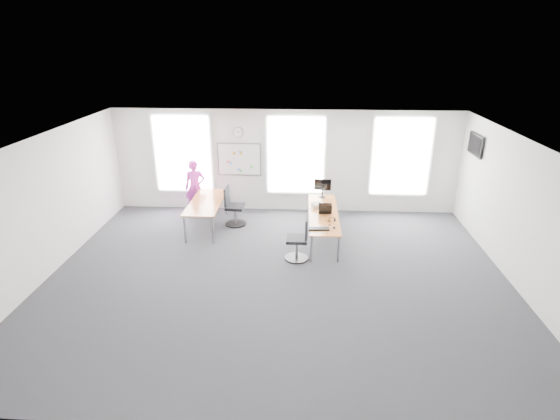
# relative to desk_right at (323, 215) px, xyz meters

# --- Properties ---
(floor) EXTENTS (10.00, 10.00, 0.00)m
(floor) POSITION_rel_desk_right_xyz_m (-1.06, -2.10, -0.64)
(floor) COLOR #242429
(floor) RESTS_ON ground
(ceiling) EXTENTS (10.00, 10.00, 0.00)m
(ceiling) POSITION_rel_desk_right_xyz_m (-1.06, -2.10, 2.36)
(ceiling) COLOR silver
(ceiling) RESTS_ON ground
(wall_back) EXTENTS (10.00, 0.00, 10.00)m
(wall_back) POSITION_rel_desk_right_xyz_m (-1.06, 1.90, 0.86)
(wall_back) COLOR white
(wall_back) RESTS_ON ground
(wall_front) EXTENTS (10.00, 0.00, 10.00)m
(wall_front) POSITION_rel_desk_right_xyz_m (-1.06, -6.10, 0.86)
(wall_front) COLOR white
(wall_front) RESTS_ON ground
(wall_left) EXTENTS (0.00, 10.00, 10.00)m
(wall_left) POSITION_rel_desk_right_xyz_m (-6.06, -2.10, 0.86)
(wall_left) COLOR white
(wall_left) RESTS_ON ground
(wall_right) EXTENTS (0.00, 10.00, 10.00)m
(wall_right) POSITION_rel_desk_right_xyz_m (3.94, -2.10, 0.86)
(wall_right) COLOR white
(wall_right) RESTS_ON ground
(window_left) EXTENTS (1.60, 0.06, 2.20)m
(window_left) POSITION_rel_desk_right_xyz_m (-4.06, 1.87, 1.06)
(window_left) COLOR silver
(window_left) RESTS_ON wall_back
(window_mid) EXTENTS (1.60, 0.06, 2.20)m
(window_mid) POSITION_rel_desk_right_xyz_m (-0.76, 1.87, 1.06)
(window_mid) COLOR silver
(window_mid) RESTS_ON wall_back
(window_right) EXTENTS (1.60, 0.06, 2.20)m
(window_right) POSITION_rel_desk_right_xyz_m (2.24, 1.87, 1.06)
(window_right) COLOR silver
(window_right) RESTS_ON wall_back
(desk_right) EXTENTS (0.74, 2.79, 0.68)m
(desk_right) POSITION_rel_desk_right_xyz_m (0.00, 0.00, 0.00)
(desk_right) COLOR #B27235
(desk_right) RESTS_ON ground
(desk_left) EXTENTS (0.84, 2.10, 0.77)m
(desk_left) POSITION_rel_desk_right_xyz_m (-3.13, 0.45, 0.07)
(desk_left) COLOR #B27235
(desk_left) RESTS_ON ground
(chair_right) EXTENTS (0.56, 0.56, 1.06)m
(chair_right) POSITION_rel_desk_right_xyz_m (-0.59, -1.23, -0.17)
(chair_right) COLOR black
(chair_right) RESTS_ON ground
(chair_left) EXTENTS (0.58, 0.58, 1.08)m
(chair_left) POSITION_rel_desk_right_xyz_m (-2.45, 0.70, -0.16)
(chair_left) COLOR black
(chair_left) RESTS_ON ground
(person) EXTENTS (0.66, 0.51, 1.61)m
(person) POSITION_rel_desk_right_xyz_m (-3.67, 1.46, 0.17)
(person) COLOR #E437C1
(person) RESTS_ON ground
(whiteboard) EXTENTS (1.20, 0.03, 0.90)m
(whiteboard) POSITION_rel_desk_right_xyz_m (-2.41, 1.87, 0.91)
(whiteboard) COLOR white
(whiteboard) RESTS_ON wall_back
(wall_clock) EXTENTS (0.30, 0.04, 0.30)m
(wall_clock) POSITION_rel_desk_right_xyz_m (-2.41, 1.87, 1.71)
(wall_clock) COLOR gray
(wall_clock) RESTS_ON wall_back
(tv) EXTENTS (0.06, 0.90, 0.55)m
(tv) POSITION_rel_desk_right_xyz_m (3.89, 0.90, 1.66)
(tv) COLOR black
(tv) RESTS_ON wall_right
(keyboard) EXTENTS (0.51, 0.21, 0.02)m
(keyboard) POSITION_rel_desk_right_xyz_m (-0.14, -1.03, 0.06)
(keyboard) COLOR black
(keyboard) RESTS_ON desk_right
(mouse) EXTENTS (0.09, 0.13, 0.05)m
(mouse) POSITION_rel_desk_right_xyz_m (0.21, -0.96, 0.07)
(mouse) COLOR black
(mouse) RESTS_ON desk_right
(lens_cap) EXTENTS (0.06, 0.06, 0.01)m
(lens_cap) POSITION_rel_desk_right_xyz_m (0.12, -0.78, 0.05)
(lens_cap) COLOR black
(lens_cap) RESTS_ON desk_right
(headphones) EXTENTS (0.17, 0.09, 0.10)m
(headphones) POSITION_rel_desk_right_xyz_m (0.18, -0.53, 0.09)
(headphones) COLOR black
(headphones) RESTS_ON desk_right
(laptop_sleeve) EXTENTS (0.33, 0.18, 0.27)m
(laptop_sleeve) POSITION_rel_desk_right_xyz_m (0.04, -0.06, 0.18)
(laptop_sleeve) COLOR black
(laptop_sleeve) RESTS_ON desk_right
(paper_stack) EXTENTS (0.38, 0.33, 0.11)m
(paper_stack) POSITION_rel_desk_right_xyz_m (-0.12, 0.40, 0.10)
(paper_stack) COLOR beige
(paper_stack) RESTS_ON desk_right
(monitor) EXTENTS (0.48, 0.19, 0.53)m
(monitor) POSITION_rel_desk_right_xyz_m (0.01, 1.18, 0.36)
(monitor) COLOR black
(monitor) RESTS_ON desk_right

